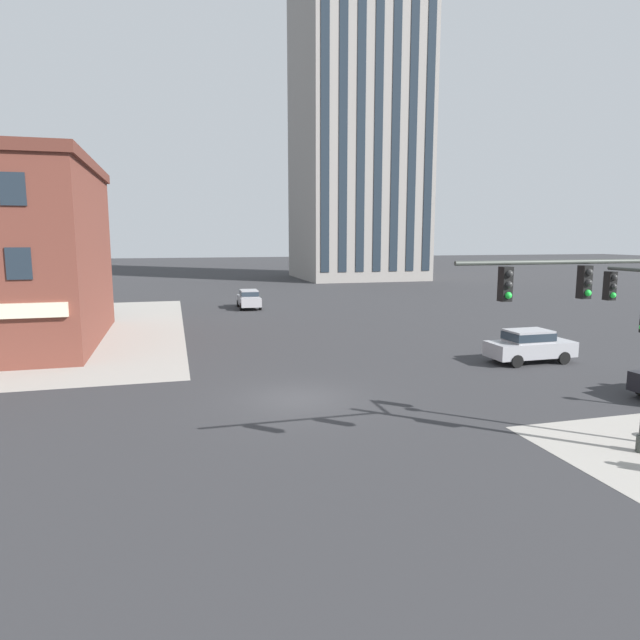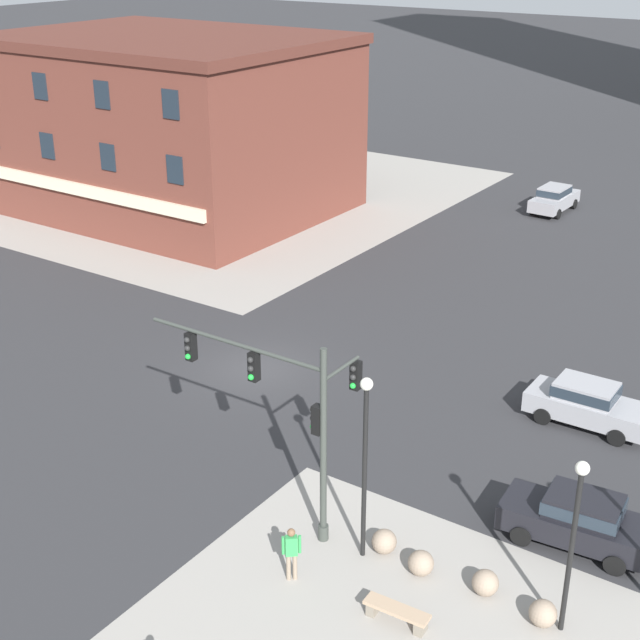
# 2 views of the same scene
# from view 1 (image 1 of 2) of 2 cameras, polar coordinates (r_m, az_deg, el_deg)

# --- Properties ---
(ground_plane) EXTENTS (320.00, 320.00, 0.00)m
(ground_plane) POSITION_cam_1_polar(r_m,az_deg,el_deg) (21.70, -2.33, -8.25)
(ground_plane) COLOR #2D2D30
(traffic_signal_main) EXTENTS (6.51, 2.09, 6.33)m
(traffic_signal_main) POSITION_cam_1_polar(r_m,az_deg,el_deg) (17.48, 28.24, 0.24)
(traffic_signal_main) COLOR #383D38
(traffic_signal_main) RESTS_ON ground
(car_main_northbound_near) EXTENTS (1.97, 4.44, 1.68)m
(car_main_northbound_near) POSITION_cam_1_polar(r_m,az_deg,el_deg) (49.35, -7.45, 2.27)
(car_main_northbound_near) COLOR #99999E
(car_main_northbound_near) RESTS_ON ground
(car_cross_eastbound) EXTENTS (4.42, 1.93, 1.68)m
(car_cross_eastbound) POSITION_cam_1_polar(r_m,az_deg,el_deg) (29.65, 21.08, -2.42)
(car_cross_eastbound) COLOR #99999E
(car_cross_eastbound) RESTS_ON ground
(residential_tower_skyline_right) EXTENTS (18.14, 18.52, 79.04)m
(residential_tower_skyline_right) POSITION_cam_1_polar(r_m,az_deg,el_deg) (92.70, 4.03, 29.60)
(residential_tower_skyline_right) COLOR gray
(residential_tower_skyline_right) RESTS_ON ground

